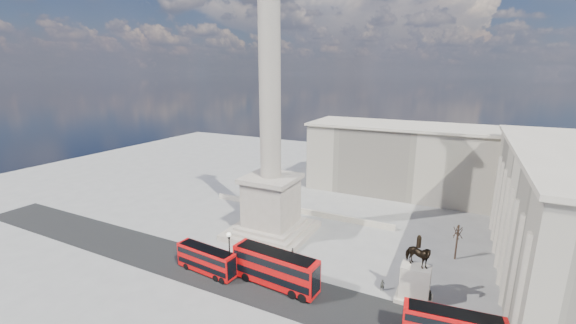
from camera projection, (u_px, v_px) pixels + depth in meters
The scene contains 16 objects.
ground at pixel (257, 244), 60.06m from camera, with size 180.00×180.00×0.00m, color gray.
asphalt_road at pixel (250, 282), 49.21m from camera, with size 120.00×9.00×0.01m, color black.
nelsons_column at pixel (271, 165), 61.27m from camera, with size 14.00×14.00×49.85m.
balustrade_wall at pixel (297, 210), 73.80m from camera, with size 40.00×0.60×1.10m, color #C1B5A0.
building_northeast at pixel (416, 160), 84.02m from camera, with size 51.00×17.00×16.60m.
red_bus_a at pixel (207, 260), 51.05m from camera, with size 9.81×3.08×3.91m.
red_bus_b at pixel (277, 271), 47.83m from camera, with size 10.49×3.72×4.16m.
red_bus_c at pixel (276, 268), 47.69m from camera, with size 12.56×3.82×5.02m.
victorian_lamp at pixel (230, 253), 48.50m from camera, with size 0.63×0.63×7.32m.
equestrian_statue at pixel (415, 278), 44.40m from camera, with size 4.43×3.32×9.11m.
bare_tree_near at pixel (520, 283), 38.45m from camera, with size 1.76×1.76×7.68m.
bare_tree_mid at pixel (458, 231), 54.16m from camera, with size 1.59×1.59×6.03m.
bare_tree_far at pixel (554, 247), 46.93m from camera, with size 1.83×1.83×7.45m.
pedestrian_walking at pixel (382, 285), 47.06m from camera, with size 0.58×0.38×1.59m, color #292A24.
pedestrian_standing at pixel (429, 297), 44.37m from camera, with size 0.91×0.71×1.86m, color #292A24.
pedestrian_crossing at pixel (293, 252), 55.86m from camera, with size 0.89×0.37×1.52m, color #292A24.
Camera 1 is at (29.30, -46.69, 28.17)m, focal length 22.00 mm.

